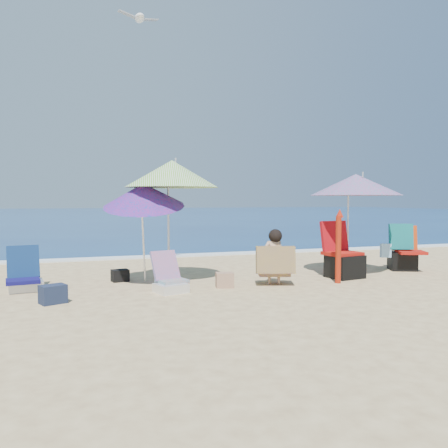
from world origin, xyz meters
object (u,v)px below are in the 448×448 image
object	(u,v)px
furled_umbrella	(339,242)
camp_chair_right	(402,253)
person_center	(274,258)
seagull	(139,18)
chair_navy	(25,279)
chair_rainbow	(170,281)
umbrella_turquoise	(356,185)
umbrella_blue	(144,195)
camp_chair_left	(343,261)
umbrella_striped	(172,174)

from	to	relation	value
furled_umbrella	camp_chair_right	world-z (taller)	furled_umbrella
person_center	seagull	distance (m)	5.38
chair_navy	chair_rainbow	xyz separation A→B (m)	(2.35, -0.86, -0.02)
umbrella_turquoise	umbrella_blue	world-z (taller)	umbrella_turquoise
umbrella_turquoise	camp_chair_left	distance (m)	1.59
camp_chair_right	seagull	xyz separation A→B (m)	(-5.59, 0.95, 4.76)
seagull	umbrella_blue	bearing A→B (deg)	-95.17
person_center	furled_umbrella	bearing A→B (deg)	-8.66
camp_chair_left	person_center	bearing A→B (deg)	-169.40
umbrella_turquoise	furled_umbrella	xyz separation A→B (m)	(-0.83, -0.70, -1.11)
camp_chair_left	seagull	world-z (taller)	seagull
person_center	seagull	xyz separation A→B (m)	(-2.17, 1.66, 4.63)
furled_umbrella	chair_rainbow	distance (m)	3.21
furled_umbrella	seagull	bearing A→B (deg)	151.41
umbrella_turquoise	furled_umbrella	distance (m)	1.55
chair_navy	seagull	world-z (taller)	seagull
chair_navy	camp_chair_right	xyz separation A→B (m)	(7.70, -0.18, 0.17)
umbrella_striped	camp_chair_left	bearing A→B (deg)	-8.94
umbrella_blue	person_center	size ratio (longest dim) A/B	1.96
chair_rainbow	camp_chair_right	xyz separation A→B (m)	(5.35, 0.68, 0.20)
furled_umbrella	seagull	xyz separation A→B (m)	(-3.39, 1.85, 4.37)
camp_chair_right	person_center	xyz separation A→B (m)	(-3.42, -0.71, 0.12)
umbrella_blue	seagull	size ratio (longest dim) A/B	2.45
umbrella_turquoise	umbrella_blue	xyz separation A→B (m)	(-4.31, 0.19, -0.22)
chair_rainbow	person_center	distance (m)	1.95
camp_chair_left	seagull	distance (m)	6.28
furled_umbrella	umbrella_blue	bearing A→B (deg)	165.65
umbrella_turquoise	seagull	distance (m)	5.46
umbrella_turquoise	chair_navy	xyz separation A→B (m)	(-6.33, 0.38, -1.67)
umbrella_blue	chair_rainbow	distance (m)	1.65
person_center	camp_chair_left	bearing A→B (deg)	10.60
seagull	camp_chair_right	bearing A→B (deg)	-9.67
umbrella_turquoise	camp_chair_left	size ratio (longest dim) A/B	2.17
camp_chair_left	person_center	size ratio (longest dim) A/B	1.10
umbrella_blue	furled_umbrella	size ratio (longest dim) A/B	1.45
person_center	camp_chair_right	bearing A→B (deg)	11.72
camp_chair_left	umbrella_striped	bearing A→B (deg)	171.06
chair_navy	camp_chair_left	world-z (taller)	camp_chair_left
camp_chair_left	seagull	bearing A→B (deg)	160.46
chair_rainbow	seagull	distance (m)	5.22
camp_chair_left	camp_chair_right	distance (m)	1.82
camp_chair_right	seagull	size ratio (longest dim) A/B	1.27
furled_umbrella	chair_rainbow	world-z (taller)	furled_umbrella
chair_rainbow	person_center	size ratio (longest dim) A/B	0.75
umbrella_blue	chair_navy	world-z (taller)	umbrella_blue
umbrella_striped	person_center	distance (m)	2.45
umbrella_blue	furled_umbrella	world-z (taller)	umbrella_blue
furled_umbrella	umbrella_turquoise	bearing A→B (deg)	40.02
umbrella_blue	camp_chair_left	world-z (taller)	umbrella_blue
furled_umbrella	person_center	bearing A→B (deg)	171.34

